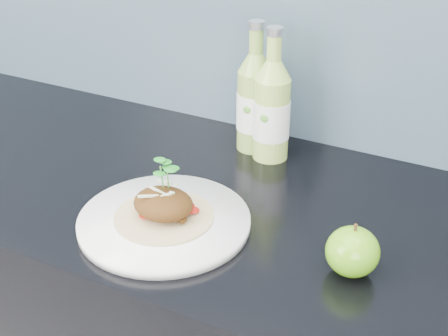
{
  "coord_description": "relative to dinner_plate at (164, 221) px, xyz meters",
  "views": [
    {
      "loc": [
        0.4,
        0.86,
        1.48
      ],
      "look_at": [
        -0.0,
        1.63,
        1.0
      ],
      "focal_mm": 50.0,
      "sensor_mm": 36.0,
      "label": 1
    }
  ],
  "objects": [
    {
      "name": "dinner_plate",
      "position": [
        0.0,
        0.0,
        0.0
      ],
      "size": [
        0.33,
        0.33,
        0.02
      ],
      "color": "white",
      "rests_on": "kitchen_counter"
    },
    {
      "name": "pork_taco",
      "position": [
        0.0,
        0.0,
        0.04
      ],
      "size": [
        0.16,
        0.16,
        0.1
      ],
      "color": "tan",
      "rests_on": "dinner_plate"
    },
    {
      "name": "green_apple",
      "position": [
        0.31,
        0.02,
        0.03
      ],
      "size": [
        0.1,
        0.1,
        0.09
      ],
      "rotation": [
        0.0,
        0.0,
        0.39
      ],
      "color": "#5A9410",
      "rests_on": "kitchen_counter"
    },
    {
      "name": "cider_bottle_left",
      "position": [
        0.01,
        0.33,
        0.09
      ],
      "size": [
        0.09,
        0.09,
        0.26
      ],
      "rotation": [
        0.0,
        0.0,
        0.29
      ],
      "color": "#85A946",
      "rests_on": "kitchen_counter"
    },
    {
      "name": "cider_bottle_right",
      "position": [
        0.06,
        0.3,
        0.09
      ],
      "size": [
        0.07,
        0.07,
        0.26
      ],
      "rotation": [
        0.0,
        0.0,
        0.02
      ],
      "color": "#A0C552",
      "rests_on": "kitchen_counter"
    }
  ]
}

